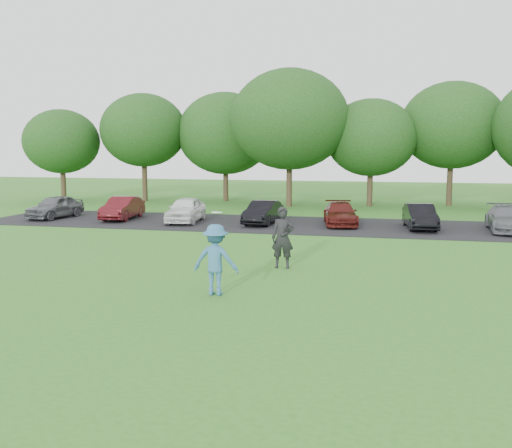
{
  "coord_description": "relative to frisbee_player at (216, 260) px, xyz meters",
  "views": [
    {
      "loc": [
        4.07,
        -14.19,
        3.74
      ],
      "look_at": [
        0.0,
        3.5,
        1.3
      ],
      "focal_mm": 40.0,
      "sensor_mm": 36.0,
      "label": 1
    }
  ],
  "objects": [
    {
      "name": "ground",
      "position": [
        0.12,
        0.55,
        -0.91
      ],
      "size": [
        100.0,
        100.0,
        0.0
      ],
      "primitive_type": "plane",
      "color": "#316E1F",
      "rests_on": "ground"
    },
    {
      "name": "parking_lot",
      "position": [
        0.12,
        13.55,
        -0.9
      ],
      "size": [
        32.0,
        6.5,
        0.03
      ],
      "primitive_type": "cube",
      "color": "black",
      "rests_on": "ground"
    },
    {
      "name": "frisbee_player",
      "position": [
        0.0,
        0.0,
        0.0
      ],
      "size": [
        1.18,
        0.75,
        2.19
      ],
      "color": "teal",
      "rests_on": "ground"
    },
    {
      "name": "camera_bystander",
      "position": [
        1.08,
        3.58,
        0.05
      ],
      "size": [
        0.71,
        0.47,
        1.92
      ],
      "color": "black",
      "rests_on": "ground"
    },
    {
      "name": "parked_cars",
      "position": [
        -0.32,
        13.43,
        -0.31
      ],
      "size": [
        27.7,
        4.52,
        1.25
      ],
      "color": "#5A5D62",
      "rests_on": "parking_lot"
    },
    {
      "name": "tree_row",
      "position": [
        1.63,
        23.31,
        4.0
      ],
      "size": [
        42.39,
        9.85,
        8.64
      ],
      "color": "#38281C",
      "rests_on": "ground"
    }
  ]
}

